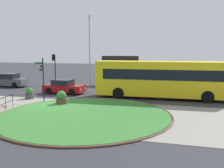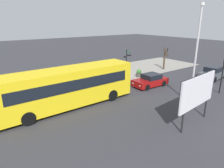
{
  "view_description": "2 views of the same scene",
  "coord_description": "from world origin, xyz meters",
  "px_view_note": "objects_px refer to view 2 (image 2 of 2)",
  "views": [
    {
      "loc": [
        9.86,
        -17.28,
        4.18
      ],
      "look_at": [
        3.79,
        4.58,
        1.19
      ],
      "focal_mm": 40.68,
      "sensor_mm": 36.0,
      "label": 1
    },
    {
      "loc": [
        14.53,
        19.75,
        6.95
      ],
      "look_at": [
        3.43,
        4.59,
        0.96
      ],
      "focal_mm": 32.23,
      "sensor_mm": 36.0,
      "label": 2
    }
  ],
  "objects_px": {
    "signpost_directional": "(127,62)",
    "car_near_lane": "(150,81)",
    "billboard_left": "(198,92)",
    "planter_near_signpost": "(108,75)",
    "traffic_light_near": "(224,66)",
    "bus_yellow": "(68,87)",
    "bollard_foreground": "(128,67)",
    "street_tree_bare": "(165,58)",
    "planter_kerbside": "(139,73)",
    "lamppost_tall": "(196,53)",
    "car_far_lane": "(213,73)"
  },
  "relations": [
    {
      "from": "signpost_directional",
      "to": "car_near_lane",
      "type": "height_order",
      "value": "signpost_directional"
    },
    {
      "from": "billboard_left",
      "to": "car_near_lane",
      "type": "bearing_deg",
      "value": -122.18
    },
    {
      "from": "planter_near_signpost",
      "to": "traffic_light_near",
      "type": "bearing_deg",
      "value": 120.63
    },
    {
      "from": "bus_yellow",
      "to": "traffic_light_near",
      "type": "relative_size",
      "value": 3.09
    },
    {
      "from": "bollard_foreground",
      "to": "street_tree_bare",
      "type": "distance_m",
      "value": 5.49
    },
    {
      "from": "planter_kerbside",
      "to": "signpost_directional",
      "type": "bearing_deg",
      "value": -17.04
    },
    {
      "from": "bus_yellow",
      "to": "planter_near_signpost",
      "type": "xyz_separation_m",
      "value": [
        -7.3,
        -4.78,
        -1.25
      ]
    },
    {
      "from": "signpost_directional",
      "to": "planter_kerbside",
      "type": "xyz_separation_m",
      "value": [
        -1.66,
        0.51,
        -1.62
      ]
    },
    {
      "from": "bus_yellow",
      "to": "street_tree_bare",
      "type": "distance_m",
      "value": 17.41
    },
    {
      "from": "lamppost_tall",
      "to": "planter_near_signpost",
      "type": "height_order",
      "value": "lamppost_tall"
    },
    {
      "from": "traffic_light_near",
      "to": "lamppost_tall",
      "type": "height_order",
      "value": "lamppost_tall"
    },
    {
      "from": "bus_yellow",
      "to": "traffic_light_near",
      "type": "bearing_deg",
      "value": 155.24
    },
    {
      "from": "planter_kerbside",
      "to": "street_tree_bare",
      "type": "bearing_deg",
      "value": -172.15
    },
    {
      "from": "bus_yellow",
      "to": "car_far_lane",
      "type": "bearing_deg",
      "value": 169.93
    },
    {
      "from": "lamppost_tall",
      "to": "planter_near_signpost",
      "type": "distance_m",
      "value": 11.16
    },
    {
      "from": "street_tree_bare",
      "to": "bollard_foreground",
      "type": "bearing_deg",
      "value": -36.01
    },
    {
      "from": "signpost_directional",
      "to": "bollard_foreground",
      "type": "height_order",
      "value": "signpost_directional"
    },
    {
      "from": "traffic_light_near",
      "to": "car_near_lane",
      "type": "bearing_deg",
      "value": 128.48
    },
    {
      "from": "billboard_left",
      "to": "traffic_light_near",
      "type": "bearing_deg",
      "value": -171.17
    },
    {
      "from": "planter_kerbside",
      "to": "bus_yellow",
      "type": "bearing_deg",
      "value": 16.68
    },
    {
      "from": "car_near_lane",
      "to": "street_tree_bare",
      "type": "height_order",
      "value": "street_tree_bare"
    },
    {
      "from": "bollard_foreground",
      "to": "traffic_light_near",
      "type": "xyz_separation_m",
      "value": [
        -0.96,
        13.06,
        2.33
      ]
    },
    {
      "from": "billboard_left",
      "to": "lamppost_tall",
      "type": "bearing_deg",
      "value": -149.16
    },
    {
      "from": "car_far_lane",
      "to": "traffic_light_near",
      "type": "relative_size",
      "value": 1.24
    },
    {
      "from": "bollard_foreground",
      "to": "signpost_directional",
      "type": "bearing_deg",
      "value": 47.29
    },
    {
      "from": "traffic_light_near",
      "to": "signpost_directional",
      "type": "bearing_deg",
      "value": 115.9
    },
    {
      "from": "car_near_lane",
      "to": "bollard_foreground",
      "type": "bearing_deg",
      "value": -110.84
    },
    {
      "from": "planter_near_signpost",
      "to": "car_far_lane",
      "type": "bearing_deg",
      "value": 145.0
    },
    {
      "from": "lamppost_tall",
      "to": "traffic_light_near",
      "type": "bearing_deg",
      "value": 177.19
    },
    {
      "from": "signpost_directional",
      "to": "traffic_light_near",
      "type": "xyz_separation_m",
      "value": [
        -4.12,
        9.64,
        0.67
      ]
    },
    {
      "from": "bollard_foreground",
      "to": "lamppost_tall",
      "type": "xyz_separation_m",
      "value": [
        3.8,
        12.83,
        4.0
      ]
    },
    {
      "from": "planter_near_signpost",
      "to": "billboard_left",
      "type": "bearing_deg",
      "value": 82.87
    },
    {
      "from": "signpost_directional",
      "to": "street_tree_bare",
      "type": "relative_size",
      "value": 1.08
    },
    {
      "from": "signpost_directional",
      "to": "billboard_left",
      "type": "bearing_deg",
      "value": 72.36
    },
    {
      "from": "car_near_lane",
      "to": "street_tree_bare",
      "type": "xyz_separation_m",
      "value": [
        -7.4,
        -4.29,
        1.11
      ]
    },
    {
      "from": "bollard_foreground",
      "to": "bus_yellow",
      "type": "distance_m",
      "value": 14.61
    },
    {
      "from": "car_far_lane",
      "to": "planter_kerbside",
      "type": "xyz_separation_m",
      "value": [
        6.83,
        -6.0,
        -0.25
      ]
    },
    {
      "from": "bollard_foreground",
      "to": "planter_near_signpost",
      "type": "xyz_separation_m",
      "value": [
        5.3,
        2.48,
        0.09
      ]
    },
    {
      "from": "traffic_light_near",
      "to": "car_far_lane",
      "type": "bearing_deg",
      "value": 38.37
    },
    {
      "from": "billboard_left",
      "to": "street_tree_bare",
      "type": "relative_size",
      "value": 1.35
    },
    {
      "from": "traffic_light_near",
      "to": "bollard_foreground",
      "type": "bearing_deg",
      "value": 96.96
    },
    {
      "from": "bollard_foreground",
      "to": "car_far_lane",
      "type": "distance_m",
      "value": 11.27
    },
    {
      "from": "traffic_light_near",
      "to": "planter_near_signpost",
      "type": "xyz_separation_m",
      "value": [
        6.26,
        -10.58,
        -2.24
      ]
    },
    {
      "from": "bus_yellow",
      "to": "planter_kerbside",
      "type": "xyz_separation_m",
      "value": [
        -11.11,
        -3.33,
        -1.3
      ]
    },
    {
      "from": "lamppost_tall",
      "to": "car_far_lane",
      "type": "bearing_deg",
      "value": -162.39
    },
    {
      "from": "signpost_directional",
      "to": "billboard_left",
      "type": "relative_size",
      "value": 0.8
    },
    {
      "from": "car_near_lane",
      "to": "traffic_light_near",
      "type": "xyz_separation_m",
      "value": [
        -4.06,
        5.64,
        2.11
      ]
    },
    {
      "from": "traffic_light_near",
      "to": "billboard_left",
      "type": "xyz_separation_m",
      "value": [
        7.85,
        2.08,
        -0.37
      ]
    },
    {
      "from": "street_tree_bare",
      "to": "bus_yellow",
      "type": "bearing_deg",
      "value": 13.72
    },
    {
      "from": "signpost_directional",
      "to": "car_near_lane",
      "type": "bearing_deg",
      "value": 90.93
    }
  ]
}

